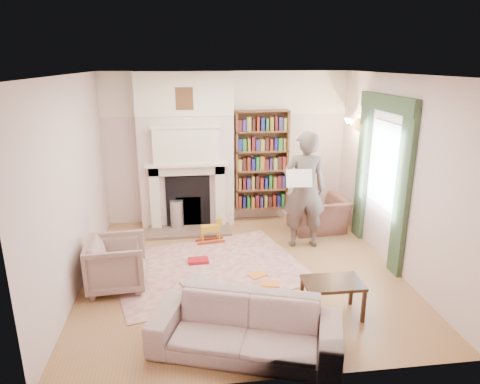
{
  "coord_description": "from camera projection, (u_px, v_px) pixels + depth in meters",
  "views": [
    {
      "loc": [
        -0.75,
        -5.62,
        2.96
      ],
      "look_at": [
        0.0,
        0.25,
        1.15
      ],
      "focal_mm": 32.0,
      "sensor_mm": 36.0,
      "label": 1
    }
  ],
  "objects": [
    {
      "name": "floor",
      "position": [
        242.0,
        272.0,
        6.29
      ],
      "size": [
        4.5,
        4.5,
        0.0
      ],
      "primitive_type": "plane",
      "color": "olive",
      "rests_on": "ground"
    },
    {
      "name": "ceiling",
      "position": [
        242.0,
        75.0,
        5.47
      ],
      "size": [
        4.5,
        4.5,
        0.0
      ],
      "primitive_type": "plane",
      "rotation": [
        3.14,
        0.0,
        0.0
      ],
      "color": "white",
      "rests_on": "wall_back"
    },
    {
      "name": "wall_back",
      "position": [
        226.0,
        148.0,
        8.01
      ],
      "size": [
        4.5,
        0.0,
        4.5
      ],
      "primitive_type": "plane",
      "rotation": [
        1.57,
        0.0,
        0.0
      ],
      "color": "beige",
      "rests_on": "floor"
    },
    {
      "name": "wall_front",
      "position": [
        276.0,
        248.0,
        3.74
      ],
      "size": [
        4.5,
        0.0,
        4.5
      ],
      "primitive_type": "plane",
      "rotation": [
        -1.57,
        0.0,
        0.0
      ],
      "color": "beige",
      "rests_on": "floor"
    },
    {
      "name": "wall_left",
      "position": [
        72.0,
        186.0,
        5.6
      ],
      "size": [
        0.0,
        4.5,
        4.5
      ],
      "primitive_type": "plane",
      "rotation": [
        1.57,
        0.0,
        1.57
      ],
      "color": "beige",
      "rests_on": "floor"
    },
    {
      "name": "wall_right",
      "position": [
        397.0,
        175.0,
        6.15
      ],
      "size": [
        0.0,
        4.5,
        4.5
      ],
      "primitive_type": "plane",
      "rotation": [
        1.57,
        0.0,
        -1.57
      ],
      "color": "beige",
      "rests_on": "floor"
    },
    {
      "name": "fireplace",
      "position": [
        186.0,
        152.0,
        7.73
      ],
      "size": [
        1.7,
        0.58,
        2.8
      ],
      "color": "beige",
      "rests_on": "floor"
    },
    {
      "name": "bookcase",
      "position": [
        262.0,
        161.0,
        8.03
      ],
      "size": [
        1.0,
        0.24,
        1.85
      ],
      "primitive_type": "cube",
      "color": "brown",
      "rests_on": "floor"
    },
    {
      "name": "window",
      "position": [
        384.0,
        165.0,
        6.51
      ],
      "size": [
        0.02,
        0.9,
        1.3
      ],
      "primitive_type": "cube",
      "color": "silver",
      "rests_on": "wall_right"
    },
    {
      "name": "curtain_left",
      "position": [
        402.0,
        194.0,
        5.92
      ],
      "size": [
        0.07,
        0.32,
        2.4
      ],
      "primitive_type": "cube",
      "color": "#2B4029",
      "rests_on": "floor"
    },
    {
      "name": "curtain_right",
      "position": [
        362.0,
        170.0,
        7.25
      ],
      "size": [
        0.07,
        0.32,
        2.4
      ],
      "primitive_type": "cube",
      "color": "#2B4029",
      "rests_on": "floor"
    },
    {
      "name": "pelmet",
      "position": [
        387.0,
        103.0,
        6.23
      ],
      "size": [
        0.09,
        1.7,
        0.24
      ],
      "primitive_type": "cube",
      "color": "#2B4029",
      "rests_on": "wall_right"
    },
    {
      "name": "wall_sconce",
      "position": [
        347.0,
        125.0,
        7.4
      ],
      "size": [
        0.2,
        0.24,
        0.24
      ],
      "primitive_type": null,
      "color": "gold",
      "rests_on": "wall_right"
    },
    {
      "name": "rug",
      "position": [
        209.0,
        268.0,
        6.38
      ],
      "size": [
        3.13,
        2.69,
        0.01
      ],
      "primitive_type": "cube",
      "rotation": [
        0.0,
        0.0,
        0.26
      ],
      "color": "beige",
      "rests_on": "floor"
    },
    {
      "name": "armchair_reading",
      "position": [
        318.0,
        214.0,
        7.73
      ],
      "size": [
        1.03,
        0.93,
        0.62
      ],
      "primitive_type": "imported",
      "rotation": [
        0.0,
        0.0,
        3.24
      ],
      "color": "#532D2C",
      "rests_on": "floor"
    },
    {
      "name": "armchair_left",
      "position": [
        117.0,
        264.0,
        5.77
      ],
      "size": [
        0.82,
        0.8,
        0.7
      ],
      "primitive_type": "imported",
      "rotation": [
        0.0,
        0.0,
        1.64
      ],
      "color": "#A19685",
      "rests_on": "floor"
    },
    {
      "name": "sofa",
      "position": [
        246.0,
        327.0,
        4.49
      ],
      "size": [
        2.13,
        1.37,
        0.58
      ],
      "primitive_type": "imported",
      "rotation": [
        0.0,
        0.0,
        -0.32
      ],
      "color": "#BBAF9B",
      "rests_on": "floor"
    },
    {
      "name": "man_reading",
      "position": [
        304.0,
        190.0,
        6.92
      ],
      "size": [
        0.74,
        0.51,
        1.93
      ],
      "primitive_type": "imported",
      "rotation": [
        0.0,
        0.0,
        3.07
      ],
      "color": "#554B44",
      "rests_on": "floor"
    },
    {
      "name": "newspaper",
      "position": [
        299.0,
        178.0,
        6.63
      ],
      "size": [
        0.41,
        0.15,
        0.27
      ],
      "primitive_type": "cube",
      "rotation": [
        -0.35,
        0.0,
        -0.07
      ],
      "color": "white",
      "rests_on": "man_reading"
    },
    {
      "name": "coffee_table",
      "position": [
        332.0,
        298.0,
        5.16
      ],
      "size": [
        0.7,
        0.45,
        0.45
      ],
      "primitive_type": null,
      "rotation": [
        0.0,
        0.0,
        -0.0
      ],
      "color": "black",
      "rests_on": "floor"
    },
    {
      "name": "paraffin_heater",
      "position": [
        177.0,
        215.0,
        7.81
      ],
      "size": [
        0.32,
        0.32,
        0.55
      ],
      "primitive_type": "cylinder",
      "rotation": [
        0.0,
        0.0,
        0.43
      ],
      "color": "#B5B8BD",
      "rests_on": "floor"
    },
    {
      "name": "rocking_horse",
      "position": [
        210.0,
        231.0,
        7.24
      ],
      "size": [
        0.51,
        0.27,
        0.42
      ],
      "primitive_type": null,
      "rotation": [
        0.0,
        0.0,
        0.17
      ],
      "color": "gold",
      "rests_on": "rug"
    },
    {
      "name": "board_game",
      "position": [
        195.0,
        285.0,
        5.86
      ],
      "size": [
        0.44,
        0.44,
        0.03
      ],
      "primitive_type": "cube",
      "rotation": [
        0.0,
        0.0,
        0.36
      ],
      "color": "#CBD64B",
      "rests_on": "rug"
    },
    {
      "name": "game_box_lid",
      "position": [
        198.0,
        261.0,
        6.55
      ],
      "size": [
        0.32,
        0.22,
        0.05
      ],
      "primitive_type": "cube",
      "rotation": [
        0.0,
        0.0,
        0.06
      ],
      "color": "maroon",
      "rests_on": "rug"
    },
    {
      "name": "comic_annuals",
      "position": [
        261.0,
        283.0,
        5.92
      ],
      "size": [
        0.52,
        0.71,
        0.02
      ],
      "color": "red",
      "rests_on": "rug"
    }
  ]
}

